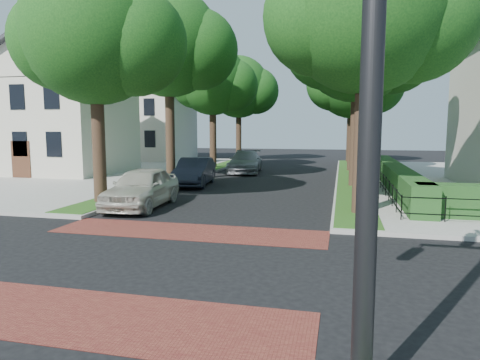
% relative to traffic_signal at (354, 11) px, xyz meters
% --- Properties ---
extents(ground, '(120.00, 120.00, 0.00)m').
position_rel_traffic_signal_xyz_m(ground, '(-4.89, 4.41, -4.71)').
color(ground, black).
rests_on(ground, ground).
extents(sidewalk_nw, '(30.00, 30.00, 0.15)m').
position_rel_traffic_signal_xyz_m(sidewalk_nw, '(-24.39, 23.41, -4.63)').
color(sidewalk_nw, gray).
rests_on(sidewalk_nw, ground).
extents(crosswalk_far, '(9.00, 2.20, 0.01)m').
position_rel_traffic_signal_xyz_m(crosswalk_far, '(-4.89, 7.61, -4.70)').
color(crosswalk_far, maroon).
rests_on(crosswalk_far, ground).
extents(crosswalk_near, '(9.00, 2.20, 0.01)m').
position_rel_traffic_signal_xyz_m(crosswalk_near, '(-4.89, 1.21, -4.70)').
color(crosswalk_near, maroon).
rests_on(crosswalk_near, ground).
extents(grass_strip_ne, '(1.60, 29.80, 0.02)m').
position_rel_traffic_signal_xyz_m(grass_strip_ne, '(0.51, 23.51, -4.55)').
color(grass_strip_ne, '#244F16').
rests_on(grass_strip_ne, sidewalk_ne).
extents(grass_strip_nw, '(1.60, 29.80, 0.02)m').
position_rel_traffic_signal_xyz_m(grass_strip_nw, '(-10.29, 23.51, -4.55)').
color(grass_strip_nw, '#244F16').
rests_on(grass_strip_nw, sidewalk_nw).
extents(tree_right_near, '(7.75, 6.67, 10.66)m').
position_rel_traffic_signal_xyz_m(tree_right_near, '(0.72, 11.65, 2.92)').
color(tree_right_near, black).
rests_on(tree_right_near, sidewalk_ne).
extents(tree_right_mid, '(8.25, 7.09, 11.22)m').
position_rel_traffic_signal_xyz_m(tree_right_mid, '(0.72, 19.66, 3.28)').
color(tree_right_mid, black).
rests_on(tree_right_mid, sidewalk_ne).
extents(tree_right_far, '(7.25, 6.23, 9.74)m').
position_rel_traffic_signal_xyz_m(tree_right_far, '(0.71, 28.64, 2.20)').
color(tree_right_far, black).
rests_on(tree_right_far, sidewalk_ne).
extents(tree_right_back, '(7.50, 6.45, 10.20)m').
position_rel_traffic_signal_xyz_m(tree_right_back, '(0.72, 37.64, 2.56)').
color(tree_right_back, black).
rests_on(tree_right_back, sidewalk_ne).
extents(tree_left_near, '(7.50, 6.45, 10.20)m').
position_rel_traffic_signal_xyz_m(tree_left_near, '(-10.28, 11.64, 2.56)').
color(tree_left_near, black).
rests_on(tree_left_near, sidewalk_nw).
extents(tree_left_mid, '(8.00, 6.88, 11.48)m').
position_rel_traffic_signal_xyz_m(tree_left_mid, '(-10.28, 19.66, 3.64)').
color(tree_left_mid, black).
rests_on(tree_left_mid, sidewalk_nw).
extents(tree_left_far, '(7.00, 6.02, 9.86)m').
position_rel_traffic_signal_xyz_m(tree_left_far, '(-10.29, 28.63, 2.41)').
color(tree_left_far, black).
rests_on(tree_left_far, sidewalk_nw).
extents(tree_left_back, '(7.75, 6.66, 10.44)m').
position_rel_traffic_signal_xyz_m(tree_left_back, '(-10.28, 37.65, 2.70)').
color(tree_left_back, black).
rests_on(tree_left_back, sidewalk_nw).
extents(hedge_main_road, '(1.00, 18.00, 1.20)m').
position_rel_traffic_signal_xyz_m(hedge_main_road, '(2.81, 19.41, -3.96)').
color(hedge_main_road, '#17431B').
rests_on(hedge_main_road, sidewalk_ne).
extents(fence_main_road, '(0.06, 18.00, 0.90)m').
position_rel_traffic_signal_xyz_m(fence_main_road, '(2.01, 19.41, -4.11)').
color(fence_main_road, black).
rests_on(fence_main_road, sidewalk_ne).
extents(house_left_near, '(10.00, 9.00, 10.14)m').
position_rel_traffic_signal_xyz_m(house_left_near, '(-20.38, 22.41, 0.33)').
color(house_left_near, beige).
rests_on(house_left_near, sidewalk_nw).
extents(house_left_far, '(10.00, 9.00, 10.14)m').
position_rel_traffic_signal_xyz_m(house_left_far, '(-20.38, 36.41, 0.33)').
color(house_left_far, beige).
rests_on(house_left_far, sidewalk_nw).
extents(traffic_signal, '(2.17, 2.00, 8.00)m').
position_rel_traffic_signal_xyz_m(traffic_signal, '(0.00, 0.00, 0.00)').
color(traffic_signal, black).
rests_on(traffic_signal, sidewalk_se).
extents(parked_car_front, '(2.34, 5.16, 1.72)m').
position_rel_traffic_signal_xyz_m(parked_car_front, '(-8.33, 11.26, -3.85)').
color(parked_car_front, '#B5B4A3').
rests_on(parked_car_front, ground).
extents(parked_car_middle, '(2.37, 5.14, 1.63)m').
position_rel_traffic_signal_xyz_m(parked_car_middle, '(-8.49, 18.44, -3.89)').
color(parked_car_middle, black).
rests_on(parked_car_middle, ground).
extents(parked_car_rear, '(2.94, 5.90, 1.65)m').
position_rel_traffic_signal_xyz_m(parked_car_rear, '(-7.20, 26.31, -3.88)').
color(parked_car_rear, gray).
rests_on(parked_car_rear, ground).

